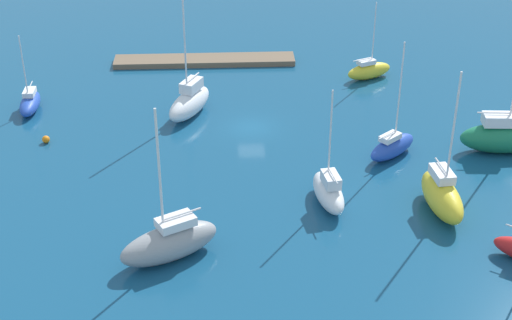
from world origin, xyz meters
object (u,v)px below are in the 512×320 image
at_px(pier_dock, 205,60).
at_px(sailboat_yellow_inner_mooring, 442,195).
at_px(sailboat_white_center_basin, 329,191).
at_px(sailboat_gray_lone_north, 170,242).
at_px(sailboat_yellow_far_north, 369,70).
at_px(sailboat_green_near_pier, 502,137).
at_px(sailboat_white_by_breakwater, 190,102).
at_px(mooring_buoy_orange, 46,139).
at_px(sailboat_blue_far_south, 30,102).
at_px(sailboat_blue_west_end, 392,146).

relative_size(pier_dock, sailboat_yellow_inner_mooring, 1.70).
distance_m(pier_dock, sailboat_white_center_basin, 31.64).
bearing_deg(sailboat_white_center_basin, sailboat_gray_lone_north, 109.46).
height_order(sailboat_yellow_inner_mooring, sailboat_yellow_far_north, sailboat_yellow_inner_mooring).
distance_m(sailboat_green_near_pier, sailboat_yellow_far_north, 18.99).
relative_size(pier_dock, sailboat_white_by_breakwater, 1.51).
relative_size(pier_dock, sailboat_white_center_basin, 2.08).
relative_size(sailboat_gray_lone_north, sailboat_green_near_pier, 1.05).
xyz_separation_m(sailboat_white_by_breakwater, mooring_buoy_orange, (12.89, 5.23, -1.04)).
xyz_separation_m(sailboat_white_center_basin, mooring_buoy_orange, (24.20, -11.51, -0.84)).
height_order(sailboat_gray_lone_north, sailboat_white_by_breakwater, sailboat_white_by_breakwater).
bearing_deg(sailboat_yellow_inner_mooring, sailboat_gray_lone_north, -81.88).
relative_size(sailboat_yellow_inner_mooring, sailboat_blue_far_south, 1.51).
xyz_separation_m(sailboat_yellow_far_north, sailboat_blue_far_south, (34.62, 6.26, -0.09)).
distance_m(sailboat_white_center_basin, sailboat_green_near_pier, 18.12).
bearing_deg(sailboat_blue_far_south, sailboat_white_center_basin, 54.76).
distance_m(sailboat_yellow_far_north, sailboat_blue_far_south, 35.18).
relative_size(sailboat_green_near_pier, sailboat_white_by_breakwater, 0.84).
bearing_deg(sailboat_blue_west_end, sailboat_gray_lone_north, 176.04).
bearing_deg(sailboat_gray_lone_north, mooring_buoy_orange, -84.49).
distance_m(sailboat_yellow_inner_mooring, sailboat_gray_lone_north, 21.25).
bearing_deg(pier_dock, sailboat_yellow_inner_mooring, 120.58).
height_order(sailboat_white_center_basin, sailboat_yellow_far_north, sailboat_white_center_basin).
bearing_deg(sailboat_green_near_pier, sailboat_gray_lone_north, -149.20).
bearing_deg(sailboat_yellow_far_north, sailboat_gray_lone_north, -145.87).
distance_m(sailboat_yellow_inner_mooring, mooring_buoy_orange, 35.26).
distance_m(pier_dock, sailboat_white_by_breakwater, 13.37).
bearing_deg(sailboat_green_near_pier, sailboat_blue_far_south, 170.29).
bearing_deg(pier_dock, sailboat_green_near_pier, 139.92).
bearing_deg(sailboat_gray_lone_north, sailboat_yellow_inner_mooring, 165.26).
relative_size(sailboat_blue_west_end, sailboat_blue_far_south, 1.35).
height_order(sailboat_yellow_far_north, mooring_buoy_orange, sailboat_yellow_far_north).
bearing_deg(sailboat_blue_far_south, sailboat_gray_lone_north, 29.99).
bearing_deg(sailboat_yellow_inner_mooring, sailboat_white_by_breakwater, -138.06).
relative_size(sailboat_gray_lone_north, sailboat_blue_far_south, 1.51).
bearing_deg(sailboat_yellow_inner_mooring, sailboat_blue_far_south, -124.82).
relative_size(sailboat_blue_west_end, sailboat_yellow_far_north, 1.26).
xyz_separation_m(sailboat_gray_lone_north, sailboat_white_by_breakwater, (-0.77, -23.23, -0.00)).
bearing_deg(sailboat_blue_west_end, sailboat_white_by_breakwater, 111.82).
relative_size(sailboat_yellow_inner_mooring, sailboat_blue_west_end, 1.12).
relative_size(sailboat_yellow_inner_mooring, sailboat_green_near_pier, 1.05).
distance_m(sailboat_yellow_inner_mooring, sailboat_yellow_far_north, 26.17).
bearing_deg(sailboat_blue_far_south, sailboat_blue_west_end, 70.95).
xyz_separation_m(sailboat_yellow_inner_mooring, sailboat_yellow_far_north, (0.94, -26.15, -0.52)).
bearing_deg(sailboat_gray_lone_north, sailboat_green_near_pier, 178.28).
bearing_deg(mooring_buoy_orange, pier_dock, -127.51).
bearing_deg(sailboat_white_center_basin, sailboat_yellow_inner_mooring, -108.36).
bearing_deg(sailboat_yellow_inner_mooring, mooring_buoy_orange, -117.17).
relative_size(sailboat_white_center_basin, sailboat_yellow_far_north, 1.16).
bearing_deg(sailboat_yellow_far_north, pier_dock, 139.71).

